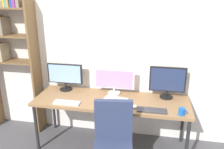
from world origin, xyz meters
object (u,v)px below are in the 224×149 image
object	(u,v)px
laptop_closed	(115,100)
coffee_mug	(182,112)
monitor_right	(167,81)
keyboard_left	(67,103)
monitor_center	(114,80)
desk	(111,103)
bookshelf	(5,37)
mouse_left_side	(135,107)
mouse_right_side	(181,109)
monitor_left	(65,75)
keyboard_right	(152,110)

from	to	relation	value
laptop_closed	coffee_mug	distance (m)	0.89
monitor_right	keyboard_left	world-z (taller)	monitor_right
monitor_center	keyboard_left	xyz separation A→B (m)	(-0.56, -0.44, -0.19)
desk	bookshelf	bearing A→B (deg)	172.12
desk	mouse_left_side	world-z (taller)	mouse_left_side
bookshelf	laptop_closed	xyz separation A→B (m)	(1.73, -0.27, -0.76)
mouse_right_side	coffee_mug	size ratio (longest dim) A/B	0.91
desk	monitor_left	distance (m)	0.82
monitor_right	keyboard_left	distance (m)	1.40
bookshelf	monitor_right	world-z (taller)	bookshelf
desk	laptop_closed	xyz separation A→B (m)	(0.06, -0.04, 0.06)
mouse_left_side	laptop_closed	world-z (taller)	mouse_left_side
keyboard_left	mouse_right_side	distance (m)	1.48
bookshelf	laptop_closed	size ratio (longest dim) A/B	6.99
monitor_center	laptop_closed	world-z (taller)	monitor_center
keyboard_right	bookshelf	bearing A→B (deg)	168.31
desk	coffee_mug	world-z (taller)	coffee_mug
bookshelf	monitor_center	world-z (taller)	bookshelf
bookshelf	mouse_right_side	xyz separation A→B (m)	(2.59, -0.37, -0.76)
mouse_right_side	desk	bearing A→B (deg)	171.67
bookshelf	laptop_closed	world-z (taller)	bookshelf
mouse_left_side	desk	bearing A→B (deg)	152.20
desk	mouse_right_side	xyz separation A→B (m)	(0.92, -0.13, 0.07)
laptop_closed	mouse_left_side	bearing A→B (deg)	-15.50
bookshelf	laptop_closed	bearing A→B (deg)	-9.03
desk	keyboard_left	xyz separation A→B (m)	(-0.56, -0.23, 0.06)
bookshelf	coffee_mug	xyz separation A→B (m)	(2.58, -0.49, -0.73)
monitor_center	keyboard_right	world-z (taller)	monitor_center
monitor_center	laptop_closed	bearing A→B (deg)	-77.49
keyboard_left	laptop_closed	bearing A→B (deg)	16.87
mouse_left_side	laptop_closed	bearing A→B (deg)	154.32
coffee_mug	mouse_right_side	bearing A→B (deg)	87.64
mouse_left_side	laptop_closed	size ratio (longest dim) A/B	0.30
keyboard_left	keyboard_right	world-z (taller)	same
desk	coffee_mug	xyz separation A→B (m)	(0.92, -0.26, 0.10)
keyboard_left	mouse_left_side	size ratio (longest dim) A/B	3.70
bookshelf	mouse_right_side	world-z (taller)	bookshelf
monitor_center	mouse_right_side	size ratio (longest dim) A/B	6.05
desk	monitor_center	size ratio (longest dim) A/B	3.67
desk	monitor_center	xyz separation A→B (m)	(0.00, 0.21, 0.26)
monitor_left	mouse_right_side	bearing A→B (deg)	-11.77
keyboard_left	keyboard_right	size ratio (longest dim) A/B	0.97
desk	coffee_mug	size ratio (longest dim) A/B	20.10
coffee_mug	monitor_left	bearing A→B (deg)	164.13
bookshelf	coffee_mug	distance (m)	2.73
monitor_left	keyboard_right	distance (m)	1.40
keyboard_left	laptop_closed	xyz separation A→B (m)	(0.62, 0.19, 0.00)
monitor_right	mouse_right_side	size ratio (longest dim) A/B	5.15
keyboard_left	mouse_right_side	world-z (taller)	mouse_right_side
monitor_left	desk	bearing A→B (deg)	-15.90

